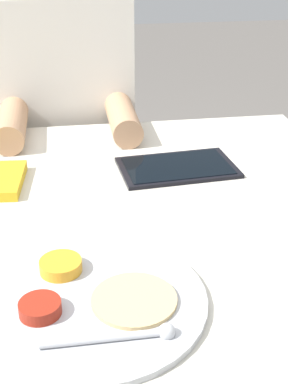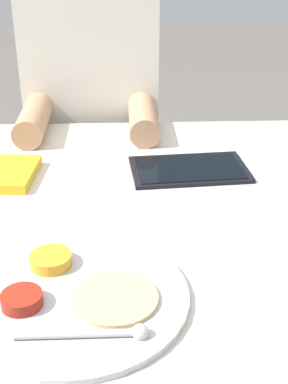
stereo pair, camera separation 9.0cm
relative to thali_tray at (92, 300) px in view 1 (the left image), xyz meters
name	(u,v)px [view 1 (the left image)]	position (x,y,z in m)	size (l,w,h in m)	color
dining_table	(94,369)	(0.00, 0.24, -0.38)	(1.11, 0.93, 0.74)	beige
thali_tray	(92,300)	(0.00, 0.00, 0.00)	(0.31, 0.31, 0.03)	#B7BABF
tablet_device	(177,167)	(0.21, 0.41, 0.00)	(0.25, 0.17, 0.01)	black
person_diner	(70,158)	(-0.01, 0.85, -0.16)	(0.35, 0.43, 1.23)	black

